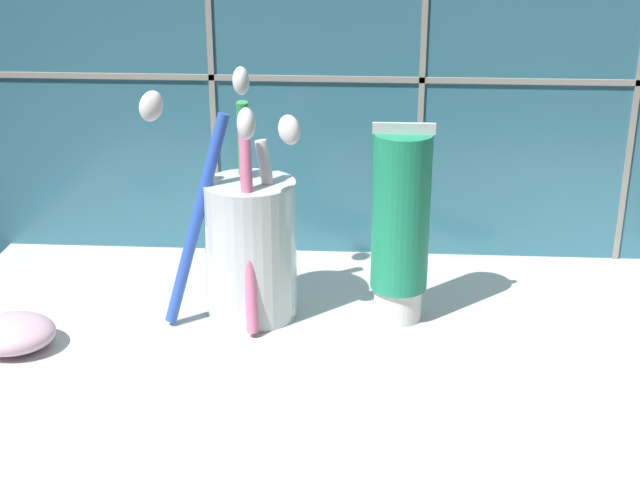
% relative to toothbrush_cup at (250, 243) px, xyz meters
% --- Properties ---
extents(sink_counter, '(0.73, 0.38, 0.02)m').
position_rel_toothbrush_cup_xyz_m(sink_counter, '(0.12, -0.05, -0.07)').
color(sink_counter, silver).
rests_on(sink_counter, ground).
extents(tile_wall_backsplash, '(0.83, 0.02, 0.48)m').
position_rel_toothbrush_cup_xyz_m(tile_wall_backsplash, '(0.12, 0.14, 0.16)').
color(tile_wall_backsplash, '#336B7F').
rests_on(tile_wall_backsplash, ground).
extents(toothbrush_cup, '(0.12, 0.10, 0.19)m').
position_rel_toothbrush_cup_xyz_m(toothbrush_cup, '(0.00, 0.00, 0.00)').
color(toothbrush_cup, silver).
rests_on(toothbrush_cup, sink_counter).
extents(toothpaste_tube, '(0.05, 0.04, 0.16)m').
position_rel_toothbrush_cup_xyz_m(toothpaste_tube, '(0.12, 0.00, 0.02)').
color(toothpaste_tube, white).
rests_on(toothpaste_tube, sink_counter).
extents(soap_bar, '(0.06, 0.06, 0.02)m').
position_rel_toothbrush_cup_xyz_m(soap_bar, '(-0.17, -0.07, -0.05)').
color(soap_bar, '#DBB2C6').
rests_on(soap_bar, sink_counter).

